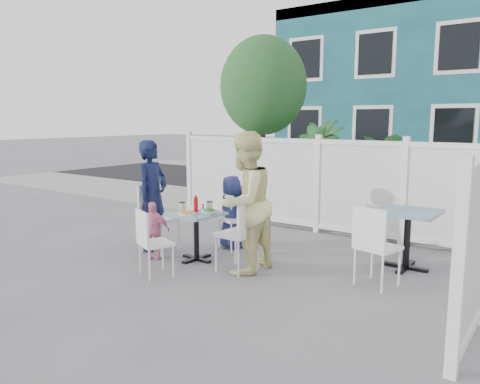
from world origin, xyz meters
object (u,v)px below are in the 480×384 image
Objects in this scene: spare_table at (408,224)px; chair_near at (150,238)px; chair_left at (155,212)px; toddler at (153,230)px; chair_back at (240,212)px; main_table at (196,223)px; chair_right at (242,228)px; man at (152,195)px; boy at (231,212)px; woman at (245,203)px; utility_cabinet at (237,172)px.

chair_near is (-2.49, -2.14, -0.11)m from spare_table.
chair_left is 1.23× the size of toddler.
chair_back is at bearing 130.78° from chair_left.
chair_left is 1.25m from chair_back.
toddler is at bearing -151.37° from main_table.
main_table is 0.69× the size of chair_right.
chair_left is 1.15m from chair_near.
main_table is at bearing -6.25° from toddler.
man is at bearing 99.97° from toddler.
spare_table is 0.47× the size of man.
chair_right is at bearing 84.78° from chair_left.
chair_left is 1.19× the size of chair_near.
main_table is 0.94m from man.
man reaches higher than boy.
boy reaches higher than main_table.
woman is 2.21× the size of toddler.
main_table is at bearing -67.21° from utility_cabinet.
utility_cabinet is 0.86× the size of man.
woman is (0.82, -0.01, 0.37)m from main_table.
chair_back is 1.33m from man.
utility_cabinet is at bearing -36.47° from boy.
man is at bearing -91.19° from woman.
main_table is 0.42× the size of man.
boy is at bearing -60.15° from man.
man reaches higher than chair_back.
chair_left is 1.07× the size of chair_back.
chair_right is 1.17m from boy.
spare_table reaches higher than main_table.
man reaches higher than spare_table.
utility_cabinet is 5.44m from spare_table.
main_table is 0.62× the size of boy.
utility_cabinet is 2.04× the size of main_table.
chair_left is 0.43m from toddler.
boy is (0.91, 0.74, -0.27)m from man.
main_table is 0.85× the size of toddler.
boy is at bearing -168.42° from spare_table.
man is (-0.89, 0.05, 0.30)m from main_table.
chair_back is 0.57× the size of man.
chair_right reaches higher than spare_table.
chair_right is at bearing -8.26° from woman.
main_table is (2.22, -4.05, -0.18)m from utility_cabinet.
chair_near is at bearing 39.51° from chair_left.
chair_near is 1.29m from man.
man reaches higher than chair_right.
chair_right reaches higher than main_table.
chair_left is at bearing -89.78° from woman.
toddler is at bearing -77.25° from woman.
man reaches higher than utility_cabinet.
boy is (-2.46, -0.50, -0.05)m from spare_table.
woman is at bearing -0.62° from main_table.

